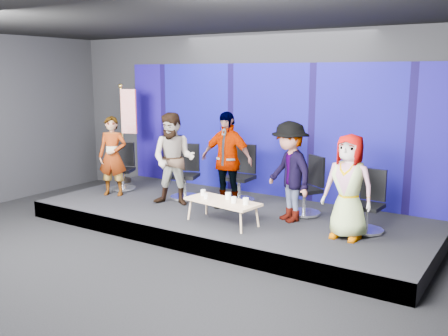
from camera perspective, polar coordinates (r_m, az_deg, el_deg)
The scene contains 21 objects.
ground at distance 7.15m, azimuth -10.18°, elevation -11.70°, with size 10.00×10.00×0.00m, color black.
room_walls at distance 6.62m, azimuth -10.89°, elevation 8.12°, with size 10.02×8.02×3.51m.
riser at distance 8.97m, azimuth 0.76°, elevation -5.80°, with size 7.00×3.00×0.30m, color black.
backdrop at distance 9.92m, azimuth 5.26°, elevation 4.32°, with size 7.00×0.08×2.60m, color #120755.
chair_a at distance 10.68m, azimuth -11.45°, elevation -0.71°, with size 0.73×0.73×0.98m.
panelist_a at distance 10.14m, azimuth -12.61°, elevation 1.33°, with size 0.58×0.38×1.58m, color black.
chair_b at distance 9.74m, azimuth -4.38°, elevation -1.47°, with size 0.75×0.75×1.06m.
panelist_b at distance 9.20m, azimuth -5.77°, elevation 1.00°, with size 0.83×0.65×1.71m, color black.
chair_c at distance 9.49m, azimuth 1.91°, elevation -1.72°, with size 0.63×0.63×1.08m.
panelist_c at distance 8.97m, azimuth 0.28°, elevation 0.92°, with size 1.03×0.43×1.75m, color black.
chair_d at distance 8.72m, azimuth 9.47°, elevation -3.14°, with size 0.79×0.79×1.02m.
panelist_d at distance 8.22m, azimuth 7.49°, elevation -0.43°, with size 1.07×0.61×1.65m, color black.
chair_e at distance 8.01m, azimuth 16.15°, elevation -4.82°, with size 0.57×0.57×0.96m.
panelist_e at distance 7.52m, azimuth 14.05°, elevation -2.10°, with size 0.76×0.50×1.56m, color black.
coffee_table at distance 8.10m, azimuth -0.16°, elevation -3.94°, with size 1.31×0.70×0.39m.
mug_a at distance 8.41m, azimuth -2.41°, elevation -2.83°, with size 0.08×0.08×0.10m, color white.
mug_b at distance 8.18m, azimuth -2.09°, elevation -3.26°, with size 0.07×0.07×0.08m, color white.
mug_c at distance 8.16m, azimuth 0.47°, elevation -3.20°, with size 0.09×0.09×0.11m, color white.
mug_d at distance 7.92m, azimuth 1.12°, elevation -3.68°, with size 0.08×0.08×0.10m, color white.
mug_e at distance 7.83m, azimuth 2.51°, elevation -3.82°, with size 0.09×0.09×0.11m, color white.
flag_stand at distance 11.17m, azimuth -11.07°, elevation 4.16°, with size 0.50×0.29×2.19m.
Camera 1 is at (4.56, -4.78, 2.73)m, focal length 40.00 mm.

